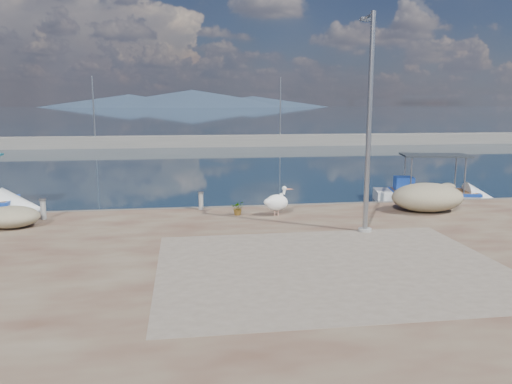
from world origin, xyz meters
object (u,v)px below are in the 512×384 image
object	(u,v)px
boat_right	(431,197)
bollard_near	(201,200)
lamp_post	(369,131)
pelican	(277,202)

from	to	relation	value
boat_right	bollard_near	size ratio (longest dim) A/B	8.04
lamp_post	bollard_near	xyz separation A→B (m)	(-5.26, 4.22, -2.91)
boat_right	bollard_near	xyz separation A→B (m)	(-11.16, -2.57, 0.68)
boat_right	lamp_post	world-z (taller)	lamp_post
pelican	bollard_near	distance (m)	3.19
pelican	lamp_post	distance (m)	4.59
boat_right	pelican	size ratio (longest dim) A/B	4.95
boat_right	lamp_post	size ratio (longest dim) A/B	0.83
boat_right	pelican	distance (m)	9.34
boat_right	lamp_post	distance (m)	9.69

